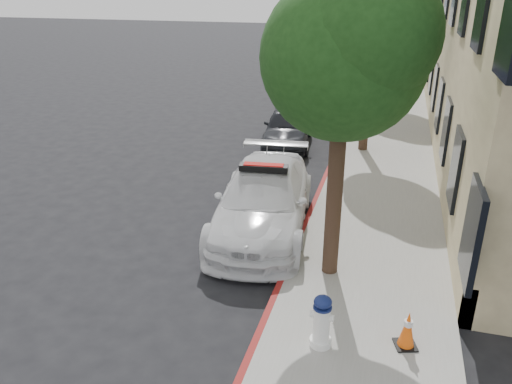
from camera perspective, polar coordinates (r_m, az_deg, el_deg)
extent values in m
plane|color=black|center=(12.44, -3.68, -2.88)|extent=(120.00, 120.00, 0.00)
cube|color=gray|center=(21.22, 14.82, 7.65)|extent=(3.20, 50.00, 0.15)
cube|color=maroon|center=(21.29, 10.66, 8.07)|extent=(0.12, 50.00, 0.15)
cylinder|color=black|center=(9.31, 8.96, -0.18)|extent=(0.30, 0.30, 3.30)
sphere|color=#173A12|center=(8.66, 9.98, 14.89)|extent=(2.80, 2.80, 2.80)
sphere|color=#173A12|center=(8.28, 12.80, 17.12)|extent=(2.24, 2.24, 2.24)
sphere|color=#173A12|center=(9.04, 7.81, 13.43)|extent=(2.10, 2.10, 2.10)
cylinder|color=black|center=(16.96, 12.52, 9.95)|extent=(0.30, 0.30, 3.19)
sphere|color=#173A12|center=(16.61, 13.25, 18.02)|extent=(2.60, 2.60, 2.60)
sphere|color=#173A12|center=(16.27, 14.80, 19.20)|extent=(2.08, 2.08, 2.08)
sphere|color=#173A12|center=(16.95, 11.99, 17.19)|extent=(1.95, 1.95, 1.95)
cylinder|color=black|center=(24.81, 13.93, 14.10)|extent=(0.30, 0.30, 3.41)
sphere|color=#173A12|center=(24.57, 14.51, 19.87)|extent=(3.00, 3.00, 3.00)
sphere|color=#173A12|center=(24.90, 13.62, 19.29)|extent=(2.25, 2.25, 2.25)
imported|color=white|center=(11.55, 0.85, -0.92)|extent=(2.66, 5.29, 1.48)
cube|color=black|center=(11.25, 0.88, 2.79)|extent=(1.13, 0.41, 0.14)
cube|color=#A50A07|center=(11.23, 0.88, 3.08)|extent=(0.92, 0.33, 0.06)
imported|color=black|center=(17.87, 3.67, 7.56)|extent=(2.08, 4.13, 1.35)
imported|color=#141932|center=(28.89, 10.64, 13.11)|extent=(1.78, 4.03, 1.29)
cylinder|color=white|center=(8.23, 7.37, -16.59)|extent=(0.35, 0.35, 0.11)
cylinder|color=white|center=(8.01, 7.50, -14.66)|extent=(0.26, 0.26, 0.59)
ellipsoid|color=navy|center=(7.78, 7.65, -12.35)|extent=(0.28, 0.28, 0.20)
cylinder|color=white|center=(7.93, 7.55, -13.88)|extent=(0.37, 0.14, 0.11)
cylinder|color=white|center=(7.93, 7.55, -13.88)|extent=(0.12, 0.20, 0.11)
cube|color=black|center=(8.50, 16.69, -16.39)|extent=(0.41, 0.41, 0.03)
cone|color=#FF5B0D|center=(8.31, 16.94, -14.70)|extent=(0.26, 0.26, 0.60)
cylinder|color=white|center=(8.25, 17.02, -14.14)|extent=(0.14, 0.14, 0.09)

